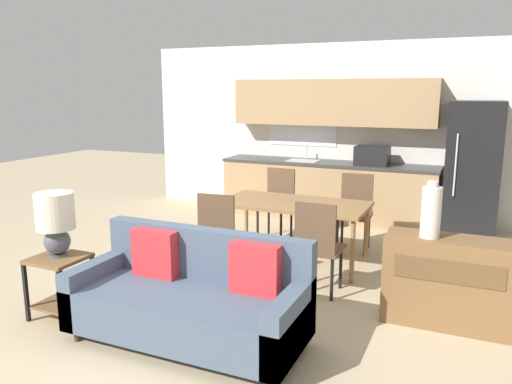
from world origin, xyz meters
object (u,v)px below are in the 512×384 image
at_px(dining_table, 294,207).
at_px(vase, 431,211).
at_px(table_lamp, 55,219).
at_px(credenza, 448,282).
at_px(dining_chair_near_right, 318,244).
at_px(side_table, 60,277).
at_px(dining_chair_near_left, 221,232).
at_px(dining_chair_far_left, 277,201).
at_px(dining_chair_far_right, 355,209).
at_px(couch, 192,299).
at_px(refrigerator, 473,169).

relative_size(dining_table, vase, 3.48).
height_order(table_lamp, credenza, table_lamp).
height_order(credenza, dining_chair_near_right, dining_chair_near_right).
bearing_deg(dining_table, side_table, -122.83).
relative_size(table_lamp, dining_chair_near_left, 0.60).
bearing_deg(dining_chair_far_left, dining_chair_far_right, 2.40).
height_order(dining_table, couch, couch).
distance_m(dining_chair_far_left, dining_chair_far_right, 1.06).
bearing_deg(side_table, dining_chair_near_left, 57.35).
bearing_deg(table_lamp, couch, 4.10).
bearing_deg(table_lamp, credenza, 20.88).
relative_size(credenza, dining_chair_far_right, 1.12).
relative_size(vase, dining_chair_near_right, 0.51).
bearing_deg(dining_chair_near_left, refrigerator, -135.00).
xyz_separation_m(side_table, table_lamp, (-0.02, 0.02, 0.52)).
bearing_deg(vase, dining_chair_far_right, 119.73).
height_order(side_table, table_lamp, table_lamp).
xyz_separation_m(dining_chair_near_left, dining_chair_near_right, (1.06, 0.01, 0.00)).
relative_size(side_table, credenza, 0.52).
xyz_separation_m(dining_table, couch, (-0.12, -2.07, -0.32)).
height_order(refrigerator, credenza, refrigerator).
bearing_deg(dining_table, dining_chair_near_right, -55.97).
xyz_separation_m(credenza, dining_chair_far_right, (-1.21, 1.76, 0.14)).
height_order(dining_chair_far_right, dining_chair_near_right, same).
distance_m(credenza, dining_chair_near_left, 2.27).
relative_size(side_table, vase, 1.16).
relative_size(refrigerator, dining_chair_far_right, 1.95).
xyz_separation_m(side_table, vase, (2.97, 1.18, 0.62)).
relative_size(credenza, dining_chair_near_left, 1.12).
distance_m(table_lamp, dining_chair_near_left, 1.66).
height_order(table_lamp, vase, vase).
bearing_deg(dining_chair_far_right, vase, -64.30).
bearing_deg(vase, credenza, 13.60).
bearing_deg(dining_chair_far_right, couch, -106.71).
bearing_deg(dining_chair_far_right, dining_table, -127.22).
xyz_separation_m(side_table, dining_chair_far_left, (0.87, 3.00, 0.15)).
bearing_deg(vase, dining_table, 147.41).
relative_size(dining_chair_far_left, dining_chair_far_right, 1.00).
xyz_separation_m(refrigerator, dining_table, (-1.84, -2.09, -0.26)).
bearing_deg(refrigerator, dining_chair_near_right, -114.35).
distance_m(side_table, dining_chair_far_left, 3.13).
distance_m(dining_table, credenza, 2.00).
height_order(dining_table, dining_chair_far_right, dining_chair_far_right).
bearing_deg(dining_chair_near_left, couch, 102.22).
bearing_deg(dining_chair_near_right, dining_chair_far_right, -90.14).
height_order(side_table, dining_chair_near_right, dining_chair_near_right).
distance_m(side_table, dining_chair_far_right, 3.56).
xyz_separation_m(dining_table, dining_chair_far_right, (0.53, 0.81, -0.14)).
distance_m(table_lamp, dining_chair_near_right, 2.42).
height_order(dining_chair_near_left, dining_chair_far_left, same).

